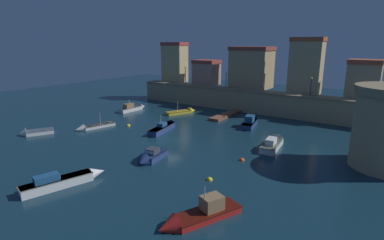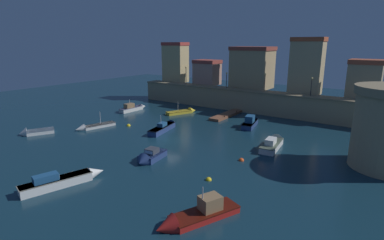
{
  "view_description": "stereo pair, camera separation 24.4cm",
  "coord_description": "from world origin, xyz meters",
  "px_view_note": "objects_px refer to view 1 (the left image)",
  "views": [
    {
      "loc": [
        23.49,
        -29.07,
        12.35
      ],
      "look_at": [
        0.0,
        5.06,
        1.69
      ],
      "focal_mm": 28.29,
      "sensor_mm": 36.0,
      "label": 1
    },
    {
      "loc": [
        23.69,
        -28.93,
        12.35
      ],
      "look_at": [
        0.0,
        5.06,
        1.69
      ],
      "focal_mm": 28.29,
      "sensor_mm": 36.0,
      "label": 2
    }
  ],
  "objects_px": {
    "quay_lamp_1": "(226,77)",
    "moored_boat_9": "(33,133)",
    "moored_boat_5": "(274,143)",
    "moored_boat_7": "(65,180)",
    "moored_boat_6": "(184,112)",
    "mooring_buoy_1": "(210,180)",
    "quay_lamp_0": "(185,72)",
    "quay_lamp_3": "(311,83)",
    "moored_boat_2": "(251,122)",
    "mooring_buoy_0": "(242,161)",
    "moored_boat_1": "(92,127)",
    "moored_boat_3": "(150,157)",
    "mooring_buoy_2": "(128,126)",
    "moored_boat_0": "(165,127)",
    "moored_boat_8": "(133,108)",
    "quay_lamp_2": "(264,79)",
    "moored_boat_4": "(195,216)"
  },
  "relations": [
    {
      "from": "quay_lamp_1",
      "to": "moored_boat_9",
      "type": "relative_size",
      "value": 0.62
    },
    {
      "from": "moored_boat_5",
      "to": "moored_boat_7",
      "type": "xyz_separation_m",
      "value": [
        -11.57,
        -20.67,
        0.04
      ]
    },
    {
      "from": "moored_boat_6",
      "to": "mooring_buoy_1",
      "type": "bearing_deg",
      "value": -114.37
    },
    {
      "from": "quay_lamp_0",
      "to": "moored_boat_6",
      "type": "relative_size",
      "value": 0.61
    },
    {
      "from": "moored_boat_7",
      "to": "moored_boat_6",
      "type": "bearing_deg",
      "value": 31.43
    },
    {
      "from": "quay_lamp_0",
      "to": "quay_lamp_1",
      "type": "height_order",
      "value": "quay_lamp_0"
    },
    {
      "from": "quay_lamp_3",
      "to": "moored_boat_2",
      "type": "bearing_deg",
      "value": -124.97
    },
    {
      "from": "mooring_buoy_0",
      "to": "moored_boat_1",
      "type": "bearing_deg",
      "value": -177.16
    },
    {
      "from": "moored_boat_3",
      "to": "mooring_buoy_1",
      "type": "height_order",
      "value": "moored_boat_3"
    },
    {
      "from": "moored_boat_2",
      "to": "mooring_buoy_0",
      "type": "height_order",
      "value": "moored_boat_2"
    },
    {
      "from": "moored_boat_2",
      "to": "mooring_buoy_2",
      "type": "xyz_separation_m",
      "value": [
        -15.19,
        -10.93,
        -0.56
      ]
    },
    {
      "from": "moored_boat_3",
      "to": "mooring_buoy_1",
      "type": "relative_size",
      "value": 7.57
    },
    {
      "from": "moored_boat_0",
      "to": "quay_lamp_3",
      "type": "bearing_deg",
      "value": -52.01
    },
    {
      "from": "moored_boat_3",
      "to": "mooring_buoy_2",
      "type": "xyz_separation_m",
      "value": [
        -12.21,
        8.6,
        -0.45
      ]
    },
    {
      "from": "moored_boat_8",
      "to": "moored_boat_9",
      "type": "xyz_separation_m",
      "value": [
        -0.47,
        -18.71,
        -0.22
      ]
    },
    {
      "from": "moored_boat_2",
      "to": "mooring_buoy_0",
      "type": "distance_m",
      "value": 14.73
    },
    {
      "from": "moored_boat_0",
      "to": "moored_boat_1",
      "type": "bearing_deg",
      "value": 108.69
    },
    {
      "from": "quay_lamp_0",
      "to": "quay_lamp_1",
      "type": "bearing_deg",
      "value": 0.0
    },
    {
      "from": "moored_boat_5",
      "to": "moored_boat_9",
      "type": "height_order",
      "value": "moored_boat_5"
    },
    {
      "from": "moored_boat_2",
      "to": "moored_boat_8",
      "type": "height_order",
      "value": "moored_boat_8"
    },
    {
      "from": "quay_lamp_2",
      "to": "moored_boat_0",
      "type": "height_order",
      "value": "quay_lamp_2"
    },
    {
      "from": "quay_lamp_1",
      "to": "mooring_buoy_2",
      "type": "distance_m",
      "value": 21.53
    },
    {
      "from": "moored_boat_0",
      "to": "moored_boat_2",
      "type": "distance_m",
      "value": 13.2
    },
    {
      "from": "moored_boat_6",
      "to": "mooring_buoy_0",
      "type": "height_order",
      "value": "moored_boat_6"
    },
    {
      "from": "moored_boat_0",
      "to": "mooring_buoy_2",
      "type": "bearing_deg",
      "value": 92.04
    },
    {
      "from": "moored_boat_1",
      "to": "moored_boat_6",
      "type": "xyz_separation_m",
      "value": [
        5.26,
        15.84,
        0.02
      ]
    },
    {
      "from": "moored_boat_0",
      "to": "mooring_buoy_1",
      "type": "xyz_separation_m",
      "value": [
        13.92,
        -10.42,
        -0.46
      ]
    },
    {
      "from": "moored_boat_8",
      "to": "moored_boat_4",
      "type": "bearing_deg",
      "value": -126.92
    },
    {
      "from": "moored_boat_6",
      "to": "mooring_buoy_1",
      "type": "xyz_separation_m",
      "value": [
        18.03,
        -20.72,
        -0.28
      ]
    },
    {
      "from": "moored_boat_6",
      "to": "moored_boat_5",
      "type": "bearing_deg",
      "value": -88.31
    },
    {
      "from": "moored_boat_1",
      "to": "moored_boat_6",
      "type": "bearing_deg",
      "value": 175.42
    },
    {
      "from": "quay_lamp_0",
      "to": "quay_lamp_2",
      "type": "distance_m",
      "value": 17.06
    },
    {
      "from": "quay_lamp_3",
      "to": "moored_boat_4",
      "type": "distance_m",
      "value": 35.49
    },
    {
      "from": "moored_boat_8",
      "to": "mooring_buoy_2",
      "type": "bearing_deg",
      "value": -137.44
    },
    {
      "from": "moored_boat_0",
      "to": "moored_boat_2",
      "type": "bearing_deg",
      "value": -56.21
    },
    {
      "from": "moored_boat_9",
      "to": "moored_boat_3",
      "type": "bearing_deg",
      "value": 122.71
    },
    {
      "from": "moored_boat_0",
      "to": "quay_lamp_2",
      "type": "bearing_deg",
      "value": -34.36
    },
    {
      "from": "moored_boat_8",
      "to": "mooring_buoy_0",
      "type": "distance_m",
      "value": 29.52
    },
    {
      "from": "moored_boat_2",
      "to": "quay_lamp_3",
      "type": "bearing_deg",
      "value": -46.7
    },
    {
      "from": "mooring_buoy_1",
      "to": "mooring_buoy_2",
      "type": "bearing_deg",
      "value": 155.82
    },
    {
      "from": "moored_boat_1",
      "to": "mooring_buoy_0",
      "type": "relative_size",
      "value": 10.35
    },
    {
      "from": "quay_lamp_1",
      "to": "quay_lamp_2",
      "type": "distance_m",
      "value": 7.58
    },
    {
      "from": "quay_lamp_1",
      "to": "quay_lamp_3",
      "type": "relative_size",
      "value": 0.99
    },
    {
      "from": "moored_boat_5",
      "to": "moored_boat_2",
      "type": "bearing_deg",
      "value": 33.71
    },
    {
      "from": "quay_lamp_3",
      "to": "moored_boat_1",
      "type": "relative_size",
      "value": 0.48
    },
    {
      "from": "quay_lamp_1",
      "to": "mooring_buoy_0",
      "type": "relative_size",
      "value": 4.94
    },
    {
      "from": "moored_boat_0",
      "to": "mooring_buoy_2",
      "type": "relative_size",
      "value": 12.01
    },
    {
      "from": "quay_lamp_0",
      "to": "moored_boat_2",
      "type": "bearing_deg",
      "value": -25.4
    },
    {
      "from": "quay_lamp_0",
      "to": "moored_boat_4",
      "type": "xyz_separation_m",
      "value": [
        26.03,
        -35.04,
        -5.93
      ]
    },
    {
      "from": "quay_lamp_0",
      "to": "moored_boat_3",
      "type": "distance_m",
      "value": 33.0
    }
  ]
}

